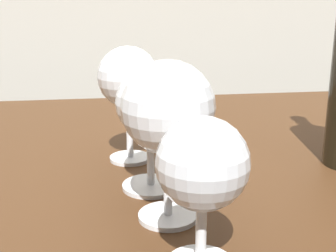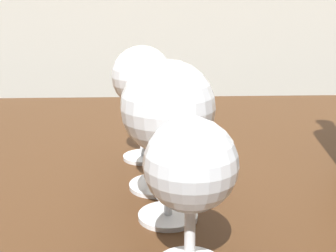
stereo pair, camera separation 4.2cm
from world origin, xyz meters
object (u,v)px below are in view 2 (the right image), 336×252
wine_glass_pinot (168,111)px  wine_glass_amber (142,79)px  wine_glass_cabernet (191,170)px  wine_glass_rose (157,105)px

wine_glass_pinot → wine_glass_amber: wine_glass_pinot is taller
wine_glass_cabernet → wine_glass_rose: bearing=97.5°
wine_glass_cabernet → wine_glass_rose: 0.17m
wine_glass_pinot → wine_glass_rose: wine_glass_pinot is taller
wine_glass_cabernet → wine_glass_rose: wine_glass_rose is taller
wine_glass_cabernet → wine_glass_pinot: bearing=98.5°
wine_glass_rose → wine_glass_pinot: bearing=-83.6°
wine_glass_cabernet → wine_glass_pinot: size_ratio=0.80×
wine_glass_cabernet → wine_glass_pinot: 0.09m
wine_glass_rose → wine_glass_amber: wine_glass_amber is taller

